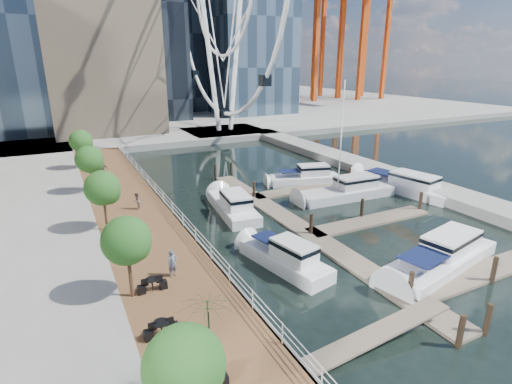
% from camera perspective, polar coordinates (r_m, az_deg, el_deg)
% --- Properties ---
extents(ground, '(520.00, 520.00, 0.00)m').
position_cam_1_polar(ground, '(24.82, 12.64, -14.22)').
color(ground, black).
rests_on(ground, ground).
extents(boardwalk, '(6.00, 60.00, 1.00)m').
position_cam_1_polar(boardwalk, '(33.66, -16.52, -4.60)').
color(boardwalk, brown).
rests_on(boardwalk, ground).
extents(seawall, '(0.25, 60.00, 1.00)m').
position_cam_1_polar(seawall, '(34.23, -11.59, -3.81)').
color(seawall, '#595954').
rests_on(seawall, ground).
extents(land_far, '(200.00, 114.00, 1.00)m').
position_cam_1_polar(land_far, '(119.30, -20.40, 11.09)').
color(land_far, gray).
rests_on(land_far, ground).
extents(breakwater, '(4.00, 60.00, 1.00)m').
position_cam_1_polar(breakwater, '(50.91, 16.07, 3.17)').
color(breakwater, gray).
rests_on(breakwater, ground).
extents(pier, '(14.00, 12.00, 1.00)m').
position_cam_1_polar(pier, '(74.41, -4.47, 8.44)').
color(pier, gray).
rests_on(pier, ground).
extents(railing, '(0.10, 60.00, 1.05)m').
position_cam_1_polar(railing, '(33.84, -11.87, -2.23)').
color(railing, white).
rests_on(railing, boardwalk).
extents(floating_docks, '(16.00, 34.00, 2.60)m').
position_cam_1_polar(floating_docks, '(36.10, 12.59, -2.71)').
color(floating_docks, '#6D6051').
rests_on(floating_docks, ground).
extents(port_cranes, '(40.00, 52.00, 38.00)m').
position_cam_1_polar(port_cranes, '(138.30, 9.99, 20.87)').
color(port_cranes, '#D84C14').
rests_on(port_cranes, ground).
extents(street_trees, '(2.60, 42.60, 4.60)m').
position_cam_1_polar(street_trees, '(31.20, -21.10, 0.51)').
color(street_trees, '#3F2B1C').
rests_on(street_trees, ground).
extents(cafe_tables, '(2.50, 13.70, 0.74)m').
position_cam_1_polar(cafe_tables, '(18.49, -10.43, -21.68)').
color(cafe_tables, black).
rests_on(cafe_tables, ground).
extents(yacht_foreground, '(11.46, 5.19, 2.15)m').
position_cam_1_polar(yacht_foreground, '(29.78, 24.65, -9.75)').
color(yacht_foreground, white).
rests_on(yacht_foreground, ground).
extents(pedestrian_near, '(0.70, 0.56, 1.68)m').
position_cam_1_polar(pedestrian_near, '(24.27, -11.83, -9.94)').
color(pedestrian_near, '#545A70').
rests_on(pedestrian_near, boardwalk).
extents(pedestrian_mid, '(0.81, 0.90, 1.53)m').
position_cam_1_polar(pedestrian_mid, '(35.49, -16.67, -1.24)').
color(pedestrian_mid, '#816259').
rests_on(pedestrian_mid, boardwalk).
extents(pedestrian_far, '(1.24, 0.75, 1.97)m').
position_cam_1_polar(pedestrian_far, '(46.13, -21.09, 3.03)').
color(pedestrian_far, '#2C3138').
rests_on(pedestrian_far, boardwalk).
extents(moored_yachts, '(24.12, 33.45, 11.50)m').
position_cam_1_polar(moored_yachts, '(38.87, 13.29, -2.01)').
color(moored_yachts, silver).
rests_on(moored_yachts, ground).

